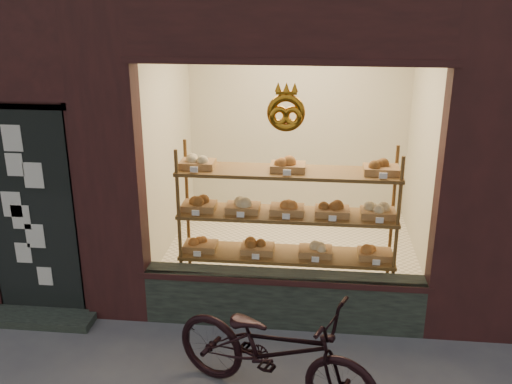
# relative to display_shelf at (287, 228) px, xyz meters

# --- Properties ---
(display_shelf) EXTENTS (2.20, 0.45, 1.70)m
(display_shelf) POSITION_rel_display_shelf_xyz_m (0.00, 0.00, 0.00)
(display_shelf) COLOR brown
(display_shelf) RESTS_ON ground
(bicycle) EXTENTS (1.87, 1.24, 0.93)m
(bicycle) POSITION_rel_display_shelf_xyz_m (-0.01, -1.53, -0.38)
(bicycle) COLOR black
(bicycle) RESTS_ON ground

